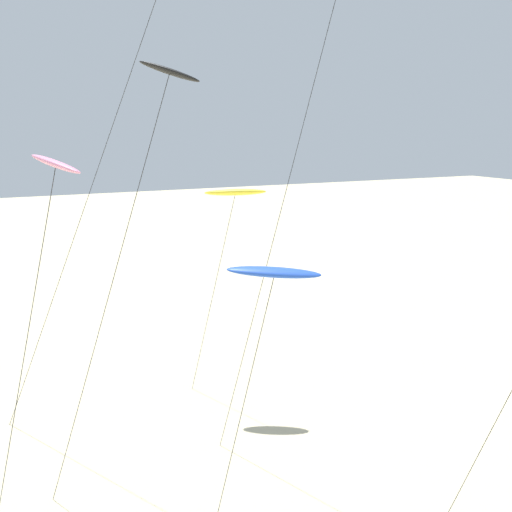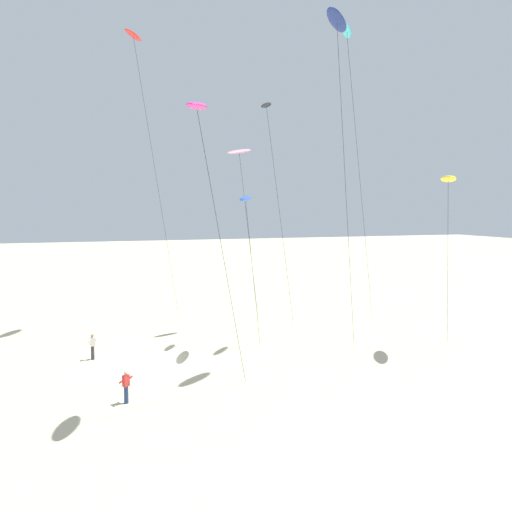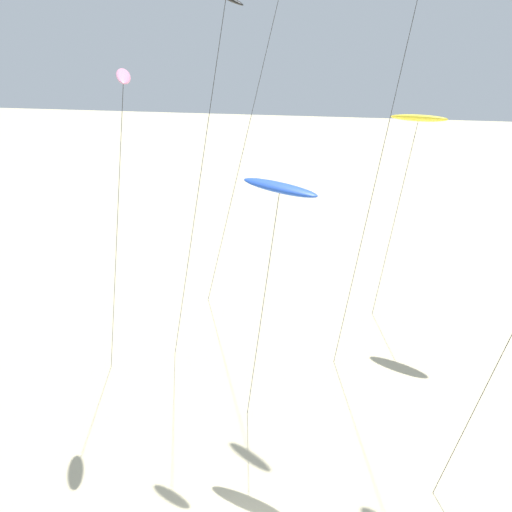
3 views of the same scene
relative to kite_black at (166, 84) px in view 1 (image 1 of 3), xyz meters
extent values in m
ellipsoid|color=black|center=(0.10, -0.10, 0.41)|extent=(2.02, 1.66, 0.98)
cylinder|color=#262626|center=(-2.01, 1.92, -8.21)|extent=(4.25, 4.07, 17.09)
cylinder|color=#262626|center=(-1.44, 8.63, -5.65)|extent=(7.18, 6.88, 22.21)
ellipsoid|color=blue|center=(2.84, -2.59, -6.33)|extent=(3.33, 1.99, 0.64)
cylinder|color=#262626|center=(1.98, -1.77, -11.60)|extent=(1.76, 1.68, 10.31)
ellipsoid|color=pink|center=(-3.95, -0.86, -2.54)|extent=(1.59, 2.50, 0.82)
cylinder|color=#262626|center=(-5.30, 0.44, -9.69)|extent=(2.74, 2.63, 14.13)
cylinder|color=#262626|center=(5.90, 3.30, -6.36)|extent=(3.88, 3.72, 20.80)
ellipsoid|color=yellow|center=(7.19, 10.28, -5.02)|extent=(3.39, 2.46, 0.60)
cylinder|color=#262626|center=(6.18, 11.24, -10.95)|extent=(2.04, 1.95, 11.61)
camera|label=1|loc=(-7.32, -21.90, -1.24)|focal=45.76mm
camera|label=2|loc=(38.64, -14.55, -6.89)|focal=39.48mm
camera|label=3|loc=(8.51, -27.54, -1.10)|focal=49.89mm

